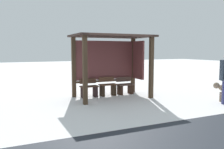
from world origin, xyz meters
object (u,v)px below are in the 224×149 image
Objects in this scene: bus_shelter at (112,53)px; bench_right_inside at (125,87)px; bench_left_inside at (89,89)px; bench_center_inside at (108,88)px.

bus_shelter reaches higher than bench_right_inside.
bench_center_inside is (0.81, -0.00, 0.01)m from bench_left_inside.
bench_left_inside is 0.97× the size of bench_center_inside.
bench_center_inside is (-0.13, 0.18, -1.45)m from bus_shelter.
bench_left_inside reaches higher than bench_right_inside.
bus_shelter is 4.18× the size of bench_left_inside.
bench_right_inside is (0.68, 0.18, -1.47)m from bus_shelter.
bus_shelter is at bearing -165.19° from bench_right_inside.
bus_shelter is 1.74m from bench_left_inside.
bench_left_inside is (-0.94, 0.18, -1.46)m from bus_shelter.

